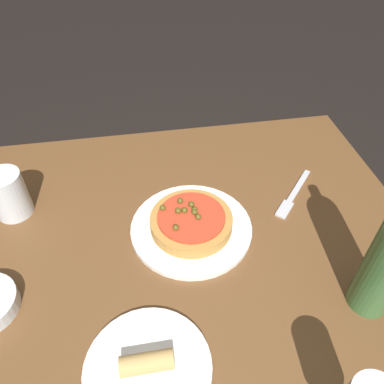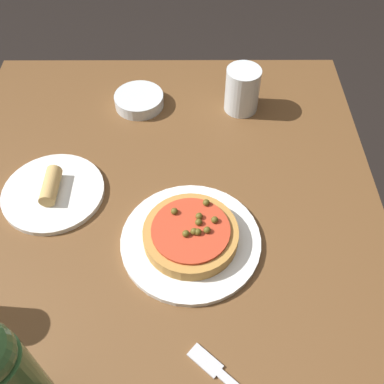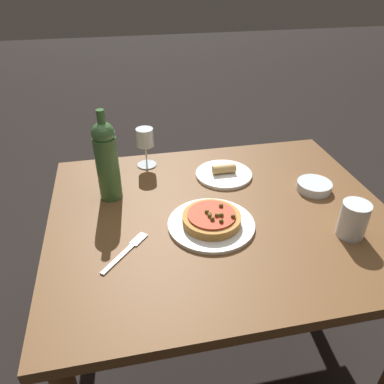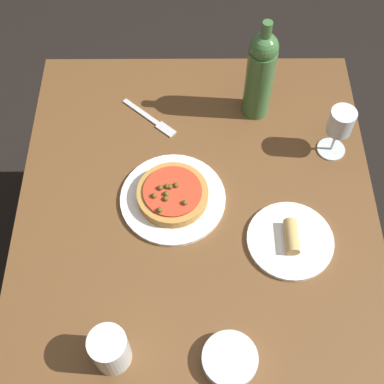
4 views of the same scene
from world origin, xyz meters
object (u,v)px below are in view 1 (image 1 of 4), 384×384
(dining_table, at_px, (175,278))
(side_plate, at_px, (148,367))
(dinner_plate, at_px, (191,228))
(pizza, at_px, (191,221))
(fork, at_px, (293,196))
(water_cup, at_px, (8,194))

(dining_table, distance_m, side_plate, 0.26)
(dinner_plate, bearing_deg, side_plate, -112.75)
(pizza, height_order, fork, pizza)
(dining_table, distance_m, fork, 0.35)
(pizza, bearing_deg, dinner_plate, -45.03)
(dining_table, bearing_deg, pizza, 52.00)
(water_cup, bearing_deg, fork, -5.31)
(side_plate, bearing_deg, water_cup, 123.85)
(pizza, xyz_separation_m, water_cup, (-0.40, 0.13, 0.03))
(dining_table, distance_m, dinner_plate, 0.13)
(dinner_plate, height_order, water_cup, water_cup)
(dining_table, height_order, fork, fork)
(pizza, xyz_separation_m, side_plate, (-0.12, -0.29, -0.02))
(dining_table, height_order, water_cup, water_cup)
(dinner_plate, distance_m, pizza, 0.02)
(dining_table, bearing_deg, fork, 21.83)
(dinner_plate, relative_size, water_cup, 2.42)
(water_cup, distance_m, side_plate, 0.51)
(dinner_plate, xyz_separation_m, pizza, (-0.00, 0.00, 0.02))
(water_cup, bearing_deg, dining_table, -28.05)
(dining_table, relative_size, side_plate, 5.19)
(dining_table, height_order, dinner_plate, dinner_plate)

